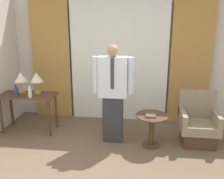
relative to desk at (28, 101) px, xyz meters
The scene contains 13 objects.
wall_back 2.04m from the desk, 29.70° to the left, with size 10.00×0.06×2.70m.
curtain_sheer_center 1.96m from the desk, 26.17° to the left, with size 1.99×0.06×2.58m.
curtain_drape_left 1.08m from the desk, 75.51° to the left, with size 0.81×0.06×2.58m.
curtain_drape_right 3.26m from the desk, 14.70° to the left, with size 0.81×0.06×2.58m.
desk is the anchor object (origin of this frame).
table_lamp_left 0.46m from the desk, 144.68° to the left, with size 0.24×0.24×0.40m.
table_lamp_right 0.46m from the desk, 35.32° to the left, with size 0.24×0.24×0.40m.
bottle_near_edge 0.30m from the desk, 52.11° to the right, with size 0.07×0.07×0.21m.
bottle_by_lamp 0.29m from the desk, 144.43° to the right, with size 0.08×0.08×0.21m.
person 1.69m from the desk, ahead, with size 0.69×0.23×1.71m.
armchair 3.14m from the desk, ahead, with size 0.63×0.59×0.89m.
side_table 2.35m from the desk, ahead, with size 0.55×0.55×0.56m.
book 2.32m from the desk, ahead, with size 0.17×0.22×0.03m.
Camera 1 is at (0.47, -2.40, 2.13)m, focal length 40.00 mm.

